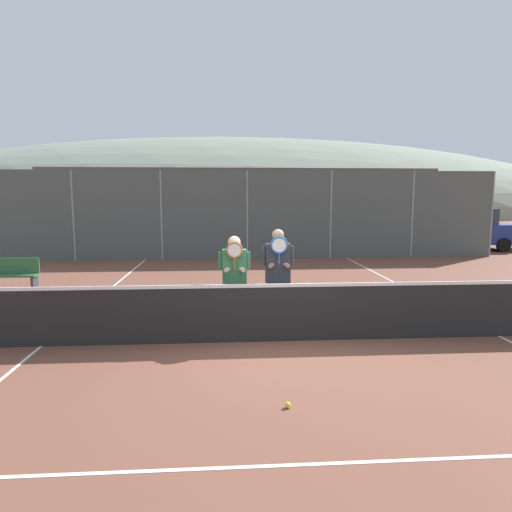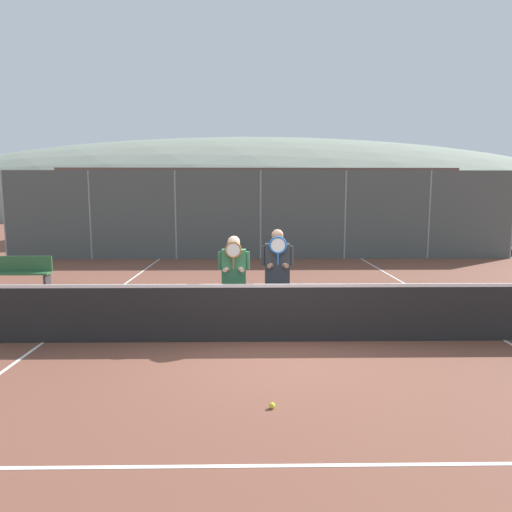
{
  "view_description": "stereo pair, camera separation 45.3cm",
  "coord_description": "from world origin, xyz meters",
  "px_view_note": "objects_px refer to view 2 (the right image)",
  "views": [
    {
      "loc": [
        -0.89,
        -7.28,
        2.41
      ],
      "look_at": [
        -0.31,
        0.83,
        1.32
      ],
      "focal_mm": 32.0,
      "sensor_mm": 36.0,
      "label": 1
    },
    {
      "loc": [
        -0.43,
        -7.3,
        2.41
      ],
      "look_at": [
        -0.31,
        0.83,
        1.32
      ],
      "focal_mm": 32.0,
      "sensor_mm": 36.0,
      "label": 2
    }
  ],
  "objects_px": {
    "car_left_of_center": "(267,232)",
    "car_center": "(378,231)",
    "player_leftmost": "(234,275)",
    "bench_courtside": "(20,272)",
    "tennis_ball_on_court": "(272,406)",
    "player_center_left": "(277,272)",
    "car_far_left": "(152,231)",
    "car_right_of_center": "(483,230)"
  },
  "relations": [
    {
      "from": "player_leftmost",
      "to": "car_right_of_center",
      "type": "xyz_separation_m",
      "value": [
        10.3,
        11.41,
        -0.09
      ]
    },
    {
      "from": "car_right_of_center",
      "to": "tennis_ball_on_court",
      "type": "bearing_deg",
      "value": -124.05
    },
    {
      "from": "player_leftmost",
      "to": "car_center",
      "type": "height_order",
      "value": "car_center"
    },
    {
      "from": "car_far_left",
      "to": "car_right_of_center",
      "type": "height_order",
      "value": "car_right_of_center"
    },
    {
      "from": "player_center_left",
      "to": "car_far_left",
      "type": "height_order",
      "value": "player_center_left"
    },
    {
      "from": "car_right_of_center",
      "to": "bench_courtside",
      "type": "xyz_separation_m",
      "value": [
        -15.91,
        -7.72,
        -0.47
      ]
    },
    {
      "from": "car_center",
      "to": "player_center_left",
      "type": "bearing_deg",
      "value": -113.77
    },
    {
      "from": "player_center_left",
      "to": "car_right_of_center",
      "type": "distance_m",
      "value": 14.91
    },
    {
      "from": "player_leftmost",
      "to": "player_center_left",
      "type": "height_order",
      "value": "player_center_left"
    },
    {
      "from": "car_left_of_center",
      "to": "car_center",
      "type": "height_order",
      "value": "car_center"
    },
    {
      "from": "player_leftmost",
      "to": "bench_courtside",
      "type": "xyz_separation_m",
      "value": [
        -5.62,
        3.68,
        -0.56
      ]
    },
    {
      "from": "car_right_of_center",
      "to": "tennis_ball_on_court",
      "type": "height_order",
      "value": "car_right_of_center"
    },
    {
      "from": "car_center",
      "to": "tennis_ball_on_court",
      "type": "height_order",
      "value": "car_center"
    },
    {
      "from": "car_center",
      "to": "bench_courtside",
      "type": "relative_size",
      "value": 2.58
    },
    {
      "from": "player_leftmost",
      "to": "bench_courtside",
      "type": "relative_size",
      "value": 1.09
    },
    {
      "from": "tennis_ball_on_court",
      "to": "car_center",
      "type": "bearing_deg",
      "value": 69.96
    },
    {
      "from": "car_center",
      "to": "car_right_of_center",
      "type": "distance_m",
      "value": 4.55
    },
    {
      "from": "car_far_left",
      "to": "car_center",
      "type": "bearing_deg",
      "value": -1.41
    },
    {
      "from": "player_center_left",
      "to": "bench_courtside",
      "type": "height_order",
      "value": "player_center_left"
    },
    {
      "from": "player_leftmost",
      "to": "player_center_left",
      "type": "distance_m",
      "value": 0.77
    },
    {
      "from": "player_leftmost",
      "to": "bench_courtside",
      "type": "bearing_deg",
      "value": 146.75
    },
    {
      "from": "car_center",
      "to": "car_right_of_center",
      "type": "relative_size",
      "value": 0.95
    },
    {
      "from": "player_leftmost",
      "to": "bench_courtside",
      "type": "height_order",
      "value": "player_leftmost"
    },
    {
      "from": "car_left_of_center",
      "to": "tennis_ball_on_court",
      "type": "height_order",
      "value": "car_left_of_center"
    },
    {
      "from": "player_center_left",
      "to": "car_left_of_center",
      "type": "height_order",
      "value": "player_center_left"
    },
    {
      "from": "car_far_left",
      "to": "bench_courtside",
      "type": "height_order",
      "value": "car_far_left"
    },
    {
      "from": "car_center",
      "to": "tennis_ball_on_court",
      "type": "relative_size",
      "value": 59.22
    },
    {
      "from": "player_center_left",
      "to": "tennis_ball_on_court",
      "type": "relative_size",
      "value": 26.8
    },
    {
      "from": "car_right_of_center",
      "to": "player_leftmost",
      "type": "bearing_deg",
      "value": -132.07
    },
    {
      "from": "bench_courtside",
      "to": "tennis_ball_on_court",
      "type": "bearing_deg",
      "value": -47.58
    },
    {
      "from": "car_left_of_center",
      "to": "bench_courtside",
      "type": "height_order",
      "value": "car_left_of_center"
    },
    {
      "from": "player_center_left",
      "to": "bench_courtside",
      "type": "relative_size",
      "value": 1.17
    },
    {
      "from": "car_left_of_center",
      "to": "car_center",
      "type": "relative_size",
      "value": 1.13
    },
    {
      "from": "car_far_left",
      "to": "player_leftmost",
      "type": "bearing_deg",
      "value": -71.32
    },
    {
      "from": "player_center_left",
      "to": "car_center",
      "type": "height_order",
      "value": "player_center_left"
    },
    {
      "from": "car_left_of_center",
      "to": "car_far_left",
      "type": "bearing_deg",
      "value": 178.11
    },
    {
      "from": "player_center_left",
      "to": "car_right_of_center",
      "type": "height_order",
      "value": "car_right_of_center"
    },
    {
      "from": "bench_courtside",
      "to": "tennis_ball_on_court",
      "type": "relative_size",
      "value": 22.95
    },
    {
      "from": "car_right_of_center",
      "to": "bench_courtside",
      "type": "distance_m",
      "value": 17.7
    },
    {
      "from": "player_leftmost",
      "to": "player_center_left",
      "type": "relative_size",
      "value": 0.93
    },
    {
      "from": "player_leftmost",
      "to": "tennis_ball_on_court",
      "type": "relative_size",
      "value": 25.02
    },
    {
      "from": "car_far_left",
      "to": "car_left_of_center",
      "type": "relative_size",
      "value": 0.99
    }
  ]
}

